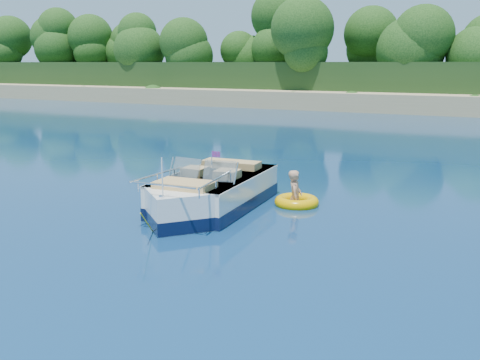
% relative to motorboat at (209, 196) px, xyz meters
% --- Properties ---
extents(ground, '(160.00, 160.00, 0.00)m').
position_rel_motorboat_xyz_m(ground, '(3.21, -3.54, -0.40)').
color(ground, '#0A274C').
rests_on(ground, ground).
extents(shoreline, '(170.00, 59.00, 6.00)m').
position_rel_motorboat_xyz_m(shoreline, '(3.21, 60.23, 0.58)').
color(shoreline, tan).
rests_on(shoreline, ground).
extents(treeline, '(150.00, 7.12, 8.19)m').
position_rel_motorboat_xyz_m(treeline, '(3.25, 37.47, 5.15)').
color(treeline, black).
rests_on(treeline, ground).
extents(motorboat, '(2.44, 6.21, 2.07)m').
position_rel_motorboat_xyz_m(motorboat, '(0.00, 0.00, 0.00)').
color(motorboat, white).
rests_on(motorboat, ground).
extents(tow_tube, '(1.47, 1.47, 0.33)m').
position_rel_motorboat_xyz_m(tow_tube, '(1.97, 1.54, -0.31)').
color(tow_tube, '#F1AE00').
rests_on(tow_tube, ground).
extents(boy, '(0.64, 0.95, 1.71)m').
position_rel_motorboat_xyz_m(boy, '(1.94, 1.48, -0.40)').
color(boy, tan).
rests_on(boy, ground).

